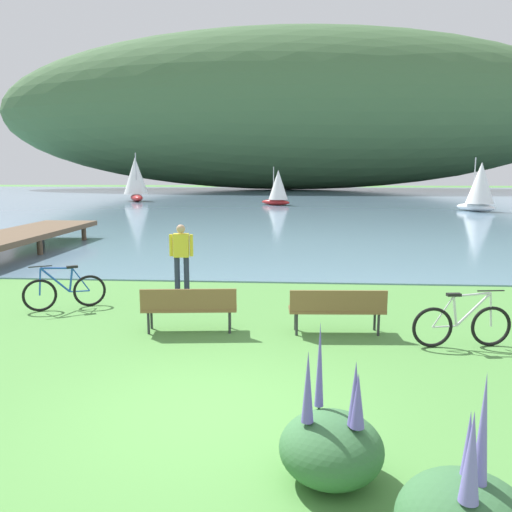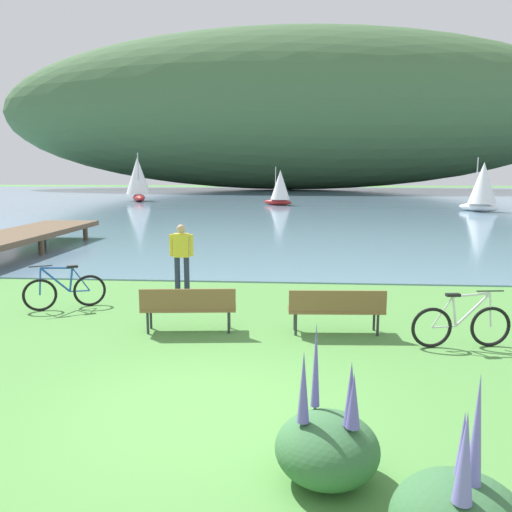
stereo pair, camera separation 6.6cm
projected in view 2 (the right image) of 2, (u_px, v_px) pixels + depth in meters
name	position (u px, v px, depth m)	size (l,w,h in m)	color
ground_plane	(204.00, 413.00, 6.60)	(200.00, 200.00, 0.00)	#518E42
bay_water	(285.00, 200.00, 53.57)	(180.00, 80.00, 0.04)	#6B8EA8
distant_hillside	(291.00, 110.00, 80.50)	(92.38, 28.00, 24.45)	#42663D
park_bench_near_camera	(336.00, 307.00, 9.69)	(1.82, 0.58, 0.88)	brown
park_bench_further_along	(188.00, 306.00, 9.81)	(1.84, 0.66, 0.88)	brown
bicycle_leaning_near_bench	(461.00, 325.00, 9.00)	(1.76, 0.29, 1.01)	black
bicycle_beside_path	(65.00, 291.00, 11.53)	(1.58, 0.91, 1.01)	black
person_at_shoreline	(182.00, 253.00, 13.15)	(0.61, 0.24, 1.71)	#282D47
echium_bush_mid_cluster	(327.00, 445.00, 5.10)	(1.04, 1.04, 1.57)	#386B3D
sailboat_mid_bay	(482.00, 186.00, 37.84)	(2.83, 3.36, 3.95)	white
sailboat_toward_hillside	(280.00, 187.00, 44.91)	(2.84, 2.35, 3.33)	#B22323
sailboat_far_off	(138.00, 179.00, 50.83)	(3.09, 4.12, 4.69)	#B22323
pier_dock	(15.00, 237.00, 18.72)	(2.40, 10.00, 0.80)	brown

